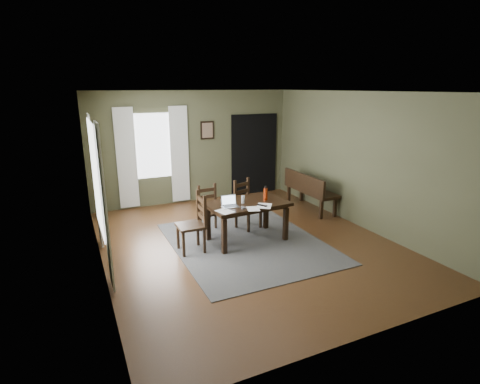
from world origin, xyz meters
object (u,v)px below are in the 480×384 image
dining_table (247,207)px  bench (308,188)px  chair_back_left (210,210)px  chair_back_right (246,205)px  laptop (230,203)px  water_bottle (266,194)px  chair_end (194,224)px

dining_table → bench: (2.09, 1.04, -0.14)m
chair_back_left → chair_back_right: size_ratio=0.95×
laptop → water_bottle: size_ratio=1.13×
dining_table → water_bottle: bearing=-6.7°
chair_end → laptop: chair_end is taller
chair_back_right → laptop: bearing=-154.0°
bench → water_bottle: (-1.71, -1.06, 0.35)m
bench → laptop: bearing=114.4°
chair_back_left → chair_back_right: chair_back_right is taller
water_bottle → chair_back_right: bearing=98.3°
chair_end → bench: (3.12, 1.08, 0.01)m
chair_back_right → laptop: chair_back_right is taller
chair_back_left → laptop: (0.09, -0.76, 0.33)m
laptop → water_bottle: 0.76m
chair_end → water_bottle: bearing=91.7°
dining_table → chair_back_right: bearing=61.3°
laptop → bench: bearing=30.2°
laptop → dining_table: bearing=17.5°
chair_end → chair_back_left: chair_end is taller
chair_end → chair_back_right: size_ratio=1.05×
bench → water_bottle: 2.04m
chair_end → chair_back_left: 0.92m
bench → chair_end: bearing=109.0°
dining_table → water_bottle: water_bottle is taller
dining_table → laptop: 0.41m
chair_end → chair_back_left: (0.57, 0.72, -0.05)m
chair_end → water_bottle: (1.41, 0.02, 0.36)m
chair_back_right → bench: chair_back_right is taller
chair_back_left → laptop: bearing=-88.5°
bench → laptop: laptop is taller
chair_end → laptop: (0.66, -0.04, 0.29)m
dining_table → chair_back_right: size_ratio=1.54×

